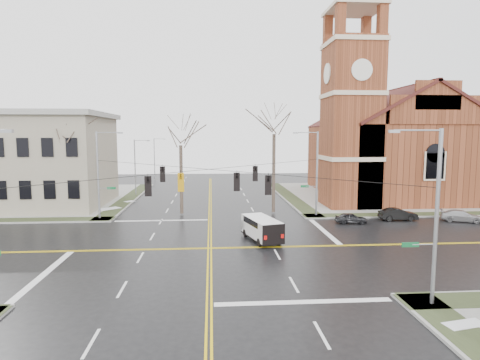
{
  "coord_description": "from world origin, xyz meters",
  "views": [
    {
      "loc": [
        0.16,
        -30.59,
        8.85
      ],
      "look_at": [
        2.81,
        6.0,
        4.67
      ],
      "focal_mm": 30.0,
      "sensor_mm": 36.0,
      "label": 1
    }
  ],
  "objects": [
    {
      "name": "streetlight_north_b",
      "position": [
        -10.65,
        48.0,
        4.47
      ],
      "size": [
        2.3,
        0.2,
        8.0
      ],
      "color": "gray",
      "rests_on": "ground"
    },
    {
      "name": "ground",
      "position": [
        0.0,
        0.0,
        0.0
      ],
      "size": [
        120.0,
        120.0,
        0.0
      ],
      "primitive_type": "plane",
      "color": "black",
      "rests_on": "ground"
    },
    {
      "name": "tree_ne",
      "position": [
        7.13,
        13.53,
        9.47
      ],
      "size": [
        4.0,
        4.0,
        13.11
      ],
      "color": "#3D3026",
      "rests_on": "ground"
    },
    {
      "name": "parked_car_c",
      "position": [
        25.64,
        7.86,
        0.58
      ],
      "size": [
        4.3,
        3.14,
        1.16
      ],
      "primitive_type": "imported",
      "rotation": [
        0.0,
        0.0,
        1.14
      ],
      "color": "#A2A2A5",
      "rests_on": "ground"
    },
    {
      "name": "signal_pole_nw",
      "position": [
        -11.32,
        11.5,
        4.95
      ],
      "size": [
        2.75,
        0.22,
        9.0
      ],
      "color": "gray",
      "rests_on": "ground"
    },
    {
      "name": "parked_car_a",
      "position": [
        14.07,
        7.81,
        0.53
      ],
      "size": [
        3.2,
        1.52,
        1.05
      ],
      "primitive_type": "imported",
      "rotation": [
        0.0,
        0.0,
        1.48
      ],
      "color": "black",
      "rests_on": "ground"
    },
    {
      "name": "sidewalks",
      "position": [
        0.0,
        0.0,
        0.08
      ],
      "size": [
        80.0,
        80.0,
        0.17
      ],
      "color": "gray",
      "rests_on": "ground"
    },
    {
      "name": "civic_building_a",
      "position": [
        -22.0,
        20.0,
        5.5
      ],
      "size": [
        18.0,
        14.0,
        11.0
      ],
      "primitive_type": "cube",
      "color": "gray",
      "rests_on": "ground"
    },
    {
      "name": "signal_pole_ne",
      "position": [
        11.32,
        11.5,
        4.95
      ],
      "size": [
        2.75,
        0.22,
        9.0
      ],
      "color": "gray",
      "rests_on": "ground"
    },
    {
      "name": "parked_car_b",
      "position": [
        19.43,
        8.88,
        0.63
      ],
      "size": [
        3.88,
        1.49,
        1.26
      ],
      "primitive_type": "imported",
      "rotation": [
        0.0,
        0.0,
        1.53
      ],
      "color": "black",
      "rests_on": "ground"
    },
    {
      "name": "road_markings",
      "position": [
        0.0,
        0.0,
        0.01
      ],
      "size": [
        100.0,
        100.0,
        0.01
      ],
      "color": "gold",
      "rests_on": "ground"
    },
    {
      "name": "tree_nw_near",
      "position": [
        -3.12,
        13.45,
        8.17
      ],
      "size": [
        4.0,
        4.0,
        11.29
      ],
      "color": "#3D3026",
      "rests_on": "ground"
    },
    {
      "name": "cargo_van",
      "position": [
        4.28,
        2.18,
        1.12
      ],
      "size": [
        3.18,
        5.28,
        1.89
      ],
      "rotation": [
        0.0,
        0.0,
        0.27
      ],
      "color": "white",
      "rests_on": "ground"
    },
    {
      "name": "span_wires",
      "position": [
        0.0,
        0.0,
        6.2
      ],
      "size": [
        23.02,
        23.02,
        0.03
      ],
      "color": "black",
      "rests_on": "ground"
    },
    {
      "name": "tree_nw_far",
      "position": [
        -15.17,
        14.15,
        8.74
      ],
      "size": [
        4.0,
        4.0,
        12.09
      ],
      "color": "#3D3026",
      "rests_on": "ground"
    },
    {
      "name": "traffic_signals",
      "position": [
        -0.0,
        -0.67,
        5.45
      ],
      "size": [
        8.21,
        8.26,
        1.3
      ],
      "color": "black",
      "rests_on": "ground"
    },
    {
      "name": "church",
      "position": [
        24.76,
        24.78,
        8.43
      ],
      "size": [
        24.28,
        27.48,
        27.5
      ],
      "color": "brown",
      "rests_on": "ground"
    },
    {
      "name": "streetlight_north_a",
      "position": [
        -10.65,
        28.0,
        4.47
      ],
      "size": [
        2.3,
        0.2,
        8.0
      ],
      "color": "gray",
      "rests_on": "ground"
    },
    {
      "name": "signal_pole_se",
      "position": [
        11.32,
        -11.5,
        4.95
      ],
      "size": [
        2.75,
        0.22,
        9.0
      ],
      "color": "gray",
      "rests_on": "ground"
    }
  ]
}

